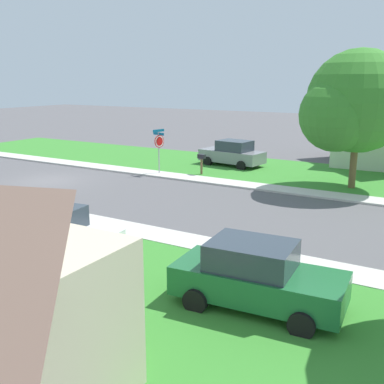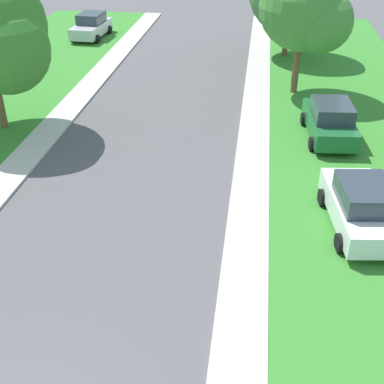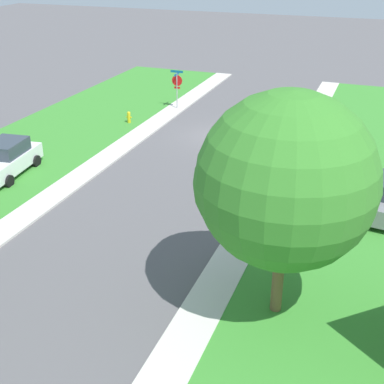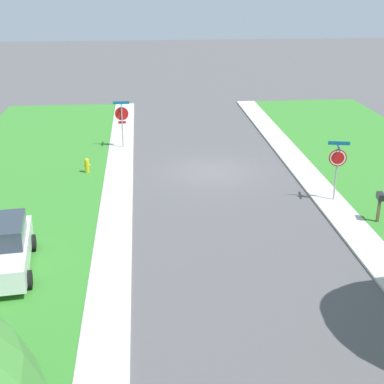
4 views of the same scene
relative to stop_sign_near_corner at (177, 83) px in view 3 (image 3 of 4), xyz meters
name	(u,v)px [view 3 (image 3 of 4)]	position (x,y,z in m)	size (l,w,h in m)	color
ground_plane	(219,136)	(-4.58, 4.47, -1.88)	(120.00, 120.00, 0.00)	#565456
sidewalk_east	(38,206)	(0.12, 16.47, -1.83)	(1.40, 56.00, 0.10)	beige
sidewalk_west	(239,244)	(-9.28, 16.47, -1.83)	(1.40, 56.00, 0.10)	beige
lawn_west	(363,268)	(-13.98, 16.47, -1.84)	(8.00, 56.00, 0.08)	#38842D
stop_sign_near_corner	(177,83)	(0.00, 0.00, 0.00)	(0.92, 0.92, 2.77)	#9E9EA3
stop_sign_far_corner	(286,140)	(-9.46, 8.93, 0.01)	(0.90, 0.90, 2.77)	#9E9EA3
car_grey_across_road	(379,194)	(-14.16, 11.61, -1.00)	(2.46, 4.50, 1.76)	gray
car_white_behind_trees	(6,159)	(3.74, 13.88, -1.00)	(2.42, 4.48, 1.76)	white
tree_sidewalk_mid	(277,182)	(-11.19, 19.76, 2.57)	(5.68, 5.29, 7.27)	brown
fire_hydrant	(129,117)	(1.71, 4.20, -1.44)	(0.38, 0.22, 0.83)	gold
mailbox	(296,177)	(-10.47, 11.33, -0.87)	(0.31, 0.51, 1.31)	brown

